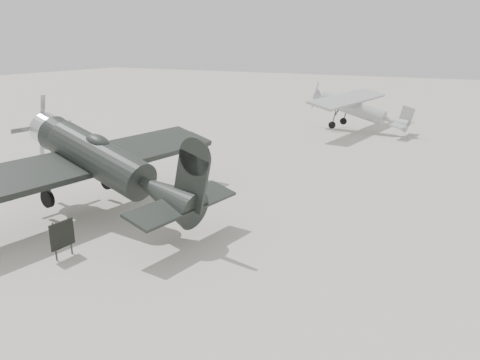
# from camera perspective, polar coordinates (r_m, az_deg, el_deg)

# --- Properties ---
(ground) EXTENTS (160.00, 160.00, 0.00)m
(ground) POSITION_cam_1_polar(r_m,az_deg,el_deg) (17.37, -0.28, -6.03)
(ground) COLOR #A8A395
(ground) RESTS_ON ground
(lowwing_monoplane) EXTENTS (9.25, 12.92, 4.15)m
(lowwing_monoplane) POSITION_cam_1_polar(r_m,az_deg,el_deg) (18.42, -15.84, 1.86)
(lowwing_monoplane) COLOR black
(lowwing_monoplane) RESTS_ON ground
(highwing_monoplane) EXTENTS (7.83, 11.01, 3.11)m
(highwing_monoplane) POSITION_cam_1_polar(r_m,az_deg,el_deg) (36.92, 14.01, 8.77)
(highwing_monoplane) COLOR #A6A8AC
(highwing_monoplane) RESTS_ON ground
(sign_board) EXTENTS (0.12, 0.88, 1.27)m
(sign_board) POSITION_cam_1_polar(r_m,az_deg,el_deg) (15.99, -20.87, -6.30)
(sign_board) COLOR #333333
(sign_board) RESTS_ON ground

